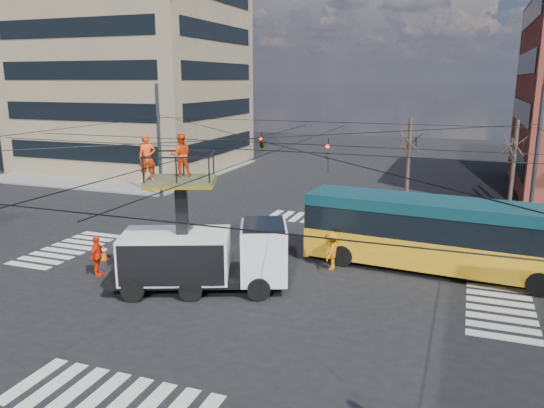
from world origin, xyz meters
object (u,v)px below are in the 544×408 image
at_px(traffic_cone, 104,252).
at_px(worker_ground, 97,256).
at_px(flagger, 331,251).
at_px(city_bus, 447,234).
at_px(utility_truck, 203,240).

distance_m(traffic_cone, worker_ground, 2.13).
distance_m(traffic_cone, flagger, 10.63).
height_order(city_bus, flagger, city_bus).
bearing_deg(city_bus, flagger, -158.29).
relative_size(worker_ground, flagger, 1.01).
xyz_separation_m(utility_truck, traffic_cone, (-6.09, 1.55, -1.67)).
xyz_separation_m(city_bus, traffic_cone, (-15.10, -3.82, -1.34)).
height_order(utility_truck, traffic_cone, utility_truck).
bearing_deg(flagger, utility_truck, -45.40).
bearing_deg(utility_truck, worker_ground, 161.04).
relative_size(utility_truck, city_bus, 0.59).
distance_m(utility_truck, worker_ground, 5.17).
xyz_separation_m(city_bus, flagger, (-4.75, -1.42, -0.85)).
bearing_deg(flagger, city_bus, 108.44).
xyz_separation_m(traffic_cone, worker_ground, (1.06, -1.78, 0.50)).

